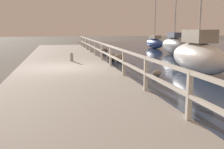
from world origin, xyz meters
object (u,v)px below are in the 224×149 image
sailboat_blue (155,43)px  mooring_bollard (72,57)px  sailboat_white (198,56)px  sailboat_gray (174,45)px

sailboat_blue → mooring_bollard: bearing=-132.1°
mooring_bollard → sailboat_blue: size_ratio=0.07×
mooring_bollard → sailboat_white: bearing=-33.4°
mooring_bollard → sailboat_blue: bearing=51.0°
sailboat_blue → sailboat_gray: 7.48m
sailboat_blue → sailboat_gray: size_ratio=1.22×
sailboat_blue → sailboat_gray: sailboat_blue is taller
sailboat_white → mooring_bollard: bearing=147.3°
mooring_bollard → sailboat_gray: sailboat_gray is taller
mooring_bollard → sailboat_gray: size_ratio=0.09×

